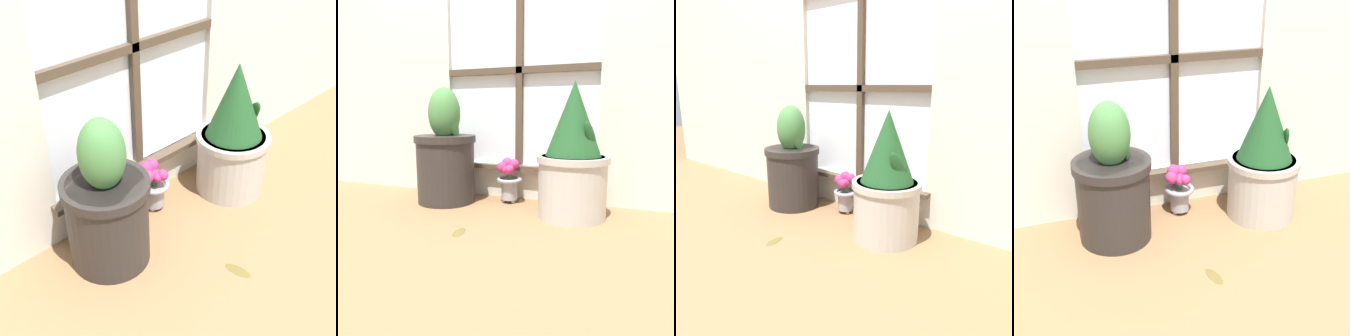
# 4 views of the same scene
# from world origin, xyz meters

# --- Properties ---
(ground_plane) EXTENTS (10.00, 10.00, 0.00)m
(ground_plane) POSITION_xyz_m (0.00, 0.00, 0.00)
(ground_plane) COLOR olive
(potted_plant_left) EXTENTS (0.33, 0.33, 0.62)m
(potted_plant_left) POSITION_xyz_m (-0.35, 0.44, 0.25)
(potted_plant_left) COLOR #2D2826
(potted_plant_left) RESTS_ON ground_plane
(potted_plant_right) EXTENTS (0.33, 0.33, 0.63)m
(potted_plant_right) POSITION_xyz_m (0.35, 0.41, 0.28)
(potted_plant_right) COLOR #B7B2A8
(potted_plant_right) RESTS_ON ground_plane
(flower_vase) EXTENTS (0.14, 0.14, 0.24)m
(flower_vase) POSITION_xyz_m (-0.02, 0.54, 0.14)
(flower_vase) COLOR #99939E
(flower_vase) RESTS_ON ground_plane
(fallen_leaf) EXTENTS (0.06, 0.12, 0.01)m
(fallen_leaf) POSITION_xyz_m (-0.05, 0.03, 0.00)
(fallen_leaf) COLOR brown
(fallen_leaf) RESTS_ON ground_plane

